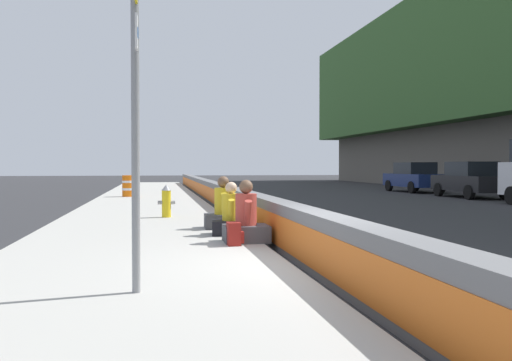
{
  "coord_description": "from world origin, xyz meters",
  "views": [
    {
      "loc": [
        -7.5,
        2.33,
        1.53
      ],
      "look_at": [
        8.36,
        -0.49,
        1.1
      ],
      "focal_mm": 39.56,
      "sensor_mm": 36.0,
      "label": 1
    }
  ],
  "objects_px": {
    "seated_person_foreground": "(246,222)",
    "construction_barrel": "(128,186)",
    "seated_person_rear": "(223,212)",
    "parked_car_fourth": "(471,180)",
    "route_sign_post": "(136,102)",
    "seated_person_middle": "(231,218)",
    "fire_hydrant": "(166,201)",
    "backpack": "(234,234)",
    "parked_car_midline": "(414,177)"
  },
  "relations": [
    {
      "from": "seated_person_middle",
      "to": "parked_car_fourth",
      "type": "relative_size",
      "value": 0.23
    },
    {
      "from": "seated_person_rear",
      "to": "parked_car_fourth",
      "type": "bearing_deg",
      "value": -47.6
    },
    {
      "from": "backpack",
      "to": "route_sign_post",
      "type": "bearing_deg",
      "value": 155.67
    },
    {
      "from": "seated_person_middle",
      "to": "seated_person_rear",
      "type": "distance_m",
      "value": 1.19
    },
    {
      "from": "route_sign_post",
      "to": "seated_person_rear",
      "type": "relative_size",
      "value": 3.13
    },
    {
      "from": "seated_person_foreground",
      "to": "construction_barrel",
      "type": "bearing_deg",
      "value": 10.26
    },
    {
      "from": "route_sign_post",
      "to": "fire_hydrant",
      "type": "bearing_deg",
      "value": -3.08
    },
    {
      "from": "backpack",
      "to": "parked_car_midline",
      "type": "relative_size",
      "value": 0.09
    },
    {
      "from": "seated_person_foreground",
      "to": "backpack",
      "type": "xyz_separation_m",
      "value": [
        -0.4,
        0.27,
        -0.16
      ]
    },
    {
      "from": "construction_barrel",
      "to": "parked_car_midline",
      "type": "relative_size",
      "value": 0.21
    },
    {
      "from": "seated_person_foreground",
      "to": "seated_person_middle",
      "type": "height_order",
      "value": "seated_person_foreground"
    },
    {
      "from": "seated_person_middle",
      "to": "fire_hydrant",
      "type": "bearing_deg",
      "value": 16.65
    },
    {
      "from": "construction_barrel",
      "to": "parked_car_midline",
      "type": "distance_m",
      "value": 16.47
    },
    {
      "from": "seated_person_rear",
      "to": "backpack",
      "type": "distance_m",
      "value": 2.72
    },
    {
      "from": "route_sign_post",
      "to": "parked_car_midline",
      "type": "distance_m",
      "value": 28.24
    },
    {
      "from": "route_sign_post",
      "to": "backpack",
      "type": "relative_size",
      "value": 9.0
    },
    {
      "from": "route_sign_post",
      "to": "seated_person_foreground",
      "type": "height_order",
      "value": "route_sign_post"
    },
    {
      "from": "fire_hydrant",
      "to": "parked_car_midline",
      "type": "bearing_deg",
      "value": -43.74
    },
    {
      "from": "seated_person_rear",
      "to": "seated_person_middle",
      "type": "bearing_deg",
      "value": -179.19
    },
    {
      "from": "parked_car_fourth",
      "to": "parked_car_midline",
      "type": "distance_m",
      "value": 5.79
    },
    {
      "from": "route_sign_post",
      "to": "seated_person_middle",
      "type": "relative_size",
      "value": 3.4
    },
    {
      "from": "route_sign_post",
      "to": "seated_person_foreground",
      "type": "relative_size",
      "value": 3.19
    },
    {
      "from": "fire_hydrant",
      "to": "seated_person_foreground",
      "type": "bearing_deg",
      "value": -165.51
    },
    {
      "from": "construction_barrel",
      "to": "seated_person_foreground",
      "type": "bearing_deg",
      "value": -169.74
    },
    {
      "from": "seated_person_foreground",
      "to": "construction_barrel",
      "type": "distance_m",
      "value": 15.89
    },
    {
      "from": "backpack",
      "to": "parked_car_midline",
      "type": "distance_m",
      "value": 24.49
    },
    {
      "from": "route_sign_post",
      "to": "fire_hydrant",
      "type": "distance_m",
      "value": 9.16
    },
    {
      "from": "route_sign_post",
      "to": "construction_barrel",
      "type": "relative_size",
      "value": 3.79
    },
    {
      "from": "fire_hydrant",
      "to": "parked_car_fourth",
      "type": "xyz_separation_m",
      "value": [
        9.2,
        -14.41,
        0.27
      ]
    },
    {
      "from": "route_sign_post",
      "to": "fire_hydrant",
      "type": "relative_size",
      "value": 4.09
    },
    {
      "from": "route_sign_post",
      "to": "fire_hydrant",
      "type": "height_order",
      "value": "route_sign_post"
    },
    {
      "from": "fire_hydrant",
      "to": "parked_car_fourth",
      "type": "relative_size",
      "value": 0.19
    },
    {
      "from": "parked_car_midline",
      "to": "seated_person_middle",
      "type": "bearing_deg",
      "value": 145.41
    },
    {
      "from": "seated_person_foreground",
      "to": "seated_person_middle",
      "type": "bearing_deg",
      "value": 6.34
    },
    {
      "from": "seated_person_foreground",
      "to": "backpack",
      "type": "height_order",
      "value": "seated_person_foreground"
    },
    {
      "from": "seated_person_middle",
      "to": "backpack",
      "type": "xyz_separation_m",
      "value": [
        -1.52,
        0.15,
        -0.14
      ]
    },
    {
      "from": "backpack",
      "to": "construction_barrel",
      "type": "relative_size",
      "value": 0.42
    },
    {
      "from": "fire_hydrant",
      "to": "seated_person_rear",
      "type": "bearing_deg",
      "value": -157.32
    },
    {
      "from": "fire_hydrant",
      "to": "seated_person_rear",
      "type": "height_order",
      "value": "seated_person_rear"
    },
    {
      "from": "seated_person_rear",
      "to": "parked_car_fourth",
      "type": "relative_size",
      "value": 0.25
    },
    {
      "from": "seated_person_foreground",
      "to": "parked_car_fourth",
      "type": "relative_size",
      "value": 0.25
    },
    {
      "from": "route_sign_post",
      "to": "backpack",
      "type": "xyz_separation_m",
      "value": [
        3.43,
        -1.55,
        -1.88
      ]
    },
    {
      "from": "fire_hydrant",
      "to": "seated_person_foreground",
      "type": "relative_size",
      "value": 0.78
    },
    {
      "from": "fire_hydrant",
      "to": "parked_car_fourth",
      "type": "distance_m",
      "value": 17.1
    },
    {
      "from": "route_sign_post",
      "to": "seated_person_foreground",
      "type": "distance_m",
      "value": 4.58
    },
    {
      "from": "seated_person_rear",
      "to": "parked_car_midline",
      "type": "height_order",
      "value": "parked_car_midline"
    },
    {
      "from": "route_sign_post",
      "to": "seated_person_middle",
      "type": "height_order",
      "value": "route_sign_post"
    },
    {
      "from": "parked_car_fourth",
      "to": "parked_car_midline",
      "type": "height_order",
      "value": "same"
    },
    {
      "from": "seated_person_middle",
      "to": "seated_person_foreground",
      "type": "bearing_deg",
      "value": -173.66
    },
    {
      "from": "seated_person_middle",
      "to": "parked_car_midline",
      "type": "height_order",
      "value": "parked_car_midline"
    }
  ]
}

